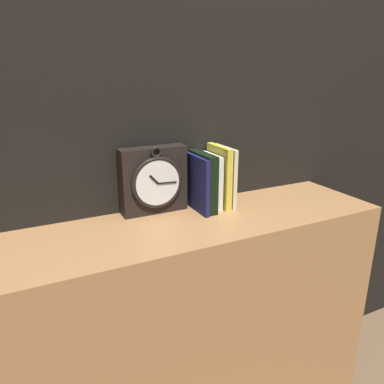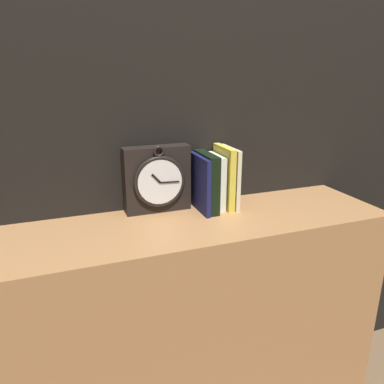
{
  "view_description": "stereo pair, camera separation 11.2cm",
  "coord_description": "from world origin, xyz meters",
  "px_view_note": "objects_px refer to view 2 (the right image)",
  "views": [
    {
      "loc": [
        -0.47,
        -0.95,
        1.28
      ],
      "look_at": [
        0.0,
        0.0,
        0.93
      ],
      "focal_mm": 35.0,
      "sensor_mm": 36.0,
      "label": 1
    },
    {
      "loc": [
        -0.37,
        -0.99,
        1.28
      ],
      "look_at": [
        0.0,
        0.0,
        0.93
      ],
      "focal_mm": 35.0,
      "sensor_mm": 36.0,
      "label": 2
    }
  ],
  "objects_px": {
    "book_slot2_white": "(214,181)",
    "book_slot3_yellow": "(224,177)",
    "book_slot0_navy": "(200,184)",
    "clock": "(157,179)",
    "book_slot4_cream": "(230,177)",
    "book_slot1_black": "(206,182)"
  },
  "relations": [
    {
      "from": "book_slot2_white",
      "to": "book_slot3_yellow",
      "type": "relative_size",
      "value": 0.87
    },
    {
      "from": "clock",
      "to": "book_slot0_navy",
      "type": "distance_m",
      "value": 0.14
    },
    {
      "from": "book_slot3_yellow",
      "to": "book_slot1_black",
      "type": "bearing_deg",
      "value": -174.73
    },
    {
      "from": "clock",
      "to": "book_slot0_navy",
      "type": "bearing_deg",
      "value": -18.96
    },
    {
      "from": "book_slot2_white",
      "to": "book_slot3_yellow",
      "type": "bearing_deg",
      "value": -11.67
    },
    {
      "from": "clock",
      "to": "book_slot4_cream",
      "type": "distance_m",
      "value": 0.24
    },
    {
      "from": "book_slot3_yellow",
      "to": "book_slot4_cream",
      "type": "xyz_separation_m",
      "value": [
        0.02,
        -0.0,
        -0.0
      ]
    },
    {
      "from": "book_slot2_white",
      "to": "clock",
      "type": "bearing_deg",
      "value": 171.33
    },
    {
      "from": "book_slot0_navy",
      "to": "clock",
      "type": "bearing_deg",
      "value": 161.04
    },
    {
      "from": "book_slot1_black",
      "to": "book_slot2_white",
      "type": "distance_m",
      "value": 0.04
    },
    {
      "from": "clock",
      "to": "book_slot3_yellow",
      "type": "xyz_separation_m",
      "value": [
        0.22,
        -0.04,
        -0.0
      ]
    },
    {
      "from": "book_slot0_navy",
      "to": "book_slot2_white",
      "type": "height_order",
      "value": "book_slot0_navy"
    },
    {
      "from": "clock",
      "to": "book_slot3_yellow",
      "type": "relative_size",
      "value": 1.08
    },
    {
      "from": "book_slot2_white",
      "to": "book_slot3_yellow",
      "type": "distance_m",
      "value": 0.03
    },
    {
      "from": "book_slot0_navy",
      "to": "book_slot2_white",
      "type": "relative_size",
      "value": 1.02
    },
    {
      "from": "book_slot0_navy",
      "to": "book_slot2_white",
      "type": "bearing_deg",
      "value": 15.23
    },
    {
      "from": "book_slot0_navy",
      "to": "book_slot4_cream",
      "type": "relative_size",
      "value": 0.91
    },
    {
      "from": "book_slot3_yellow",
      "to": "book_slot4_cream",
      "type": "relative_size",
      "value": 1.02
    },
    {
      "from": "clock",
      "to": "book_slot2_white",
      "type": "distance_m",
      "value": 0.19
    },
    {
      "from": "book_slot1_black",
      "to": "book_slot2_white",
      "type": "relative_size",
      "value": 1.06
    },
    {
      "from": "book_slot2_white",
      "to": "book_slot0_navy",
      "type": "bearing_deg",
      "value": -164.77
    },
    {
      "from": "clock",
      "to": "book_slot3_yellow",
      "type": "bearing_deg",
      "value": -9.11
    }
  ]
}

